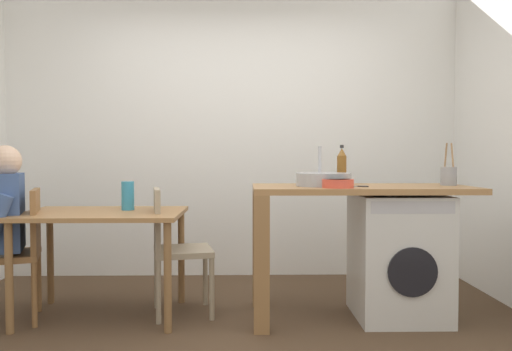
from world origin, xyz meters
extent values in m
plane|color=#4C3826|center=(0.00, 0.00, 0.00)|extent=(5.46, 5.46, 0.00)
cube|color=white|center=(0.00, 1.75, 1.35)|extent=(4.60, 0.10, 2.70)
cube|color=#9E7042|center=(-0.87, 0.50, 0.72)|extent=(1.10, 0.76, 0.03)
cylinder|color=brown|center=(-1.37, 0.17, 0.35)|extent=(0.05, 0.05, 0.71)
cylinder|color=brown|center=(-0.37, 0.17, 0.35)|extent=(0.05, 0.05, 0.71)
cylinder|color=brown|center=(-1.37, 0.83, 0.35)|extent=(0.05, 0.05, 0.71)
cylinder|color=brown|center=(-0.37, 0.83, 0.35)|extent=(0.05, 0.05, 0.71)
cube|color=olive|center=(-1.49, 0.40, 0.45)|extent=(0.50, 0.50, 0.04)
cube|color=olive|center=(-1.32, 0.45, 0.68)|extent=(0.15, 0.37, 0.45)
cylinder|color=olive|center=(-1.26, 0.28, 0.23)|extent=(0.04, 0.04, 0.45)
cylinder|color=olive|center=(-1.37, 0.62, 0.23)|extent=(0.04, 0.04, 0.45)
cube|color=gray|center=(-0.32, 0.55, 0.45)|extent=(0.47, 0.47, 0.04)
cube|color=gray|center=(-0.49, 0.51, 0.68)|extent=(0.11, 0.38, 0.45)
cylinder|color=gray|center=(-0.18, 0.76, 0.23)|extent=(0.04, 0.04, 0.45)
cylinder|color=gray|center=(-0.10, 0.41, 0.23)|extent=(0.04, 0.04, 0.45)
cylinder|color=gray|center=(-0.53, 0.68, 0.23)|extent=(0.04, 0.04, 0.45)
cylinder|color=gray|center=(-0.46, 0.33, 0.23)|extent=(0.04, 0.04, 0.45)
cube|color=#3F598C|center=(-1.49, 0.40, 0.75)|extent=(0.30, 0.39, 0.52)
cylinder|color=#3F598C|center=(-1.57, 0.59, 0.74)|extent=(0.21, 0.14, 0.31)
sphere|color=beige|center=(-1.49, 0.40, 1.09)|extent=(0.21, 0.21, 0.21)
cube|color=#9E7042|center=(0.93, 0.45, 0.90)|extent=(1.50, 0.68, 0.04)
cube|color=olive|center=(0.23, 0.16, 0.44)|extent=(0.10, 0.10, 0.88)
cube|color=olive|center=(0.23, 0.74, 0.44)|extent=(0.10, 0.10, 0.88)
cube|color=silver|center=(1.19, 0.45, 0.43)|extent=(0.60, 0.60, 0.86)
cylinder|color=black|center=(1.19, 0.14, 0.39)|extent=(0.32, 0.02, 0.32)
cube|color=#B2B2B7|center=(1.19, 0.15, 0.80)|extent=(0.54, 0.01, 0.08)
cylinder|color=#9EA0A5|center=(0.67, 0.45, 0.97)|extent=(0.38, 0.38, 0.09)
cylinder|color=#B2B2B7|center=(0.67, 0.63, 1.06)|extent=(0.02, 0.02, 0.28)
cylinder|color=brown|center=(0.85, 0.71, 1.02)|extent=(0.07, 0.07, 0.21)
cone|color=brown|center=(0.85, 0.71, 1.16)|extent=(0.06, 0.06, 0.06)
cylinder|color=#262626|center=(0.85, 0.71, 1.20)|extent=(0.03, 0.03, 0.02)
cylinder|color=#D84C38|center=(0.73, 0.25, 0.95)|extent=(0.21, 0.21, 0.06)
cylinder|color=maroon|center=(0.73, 0.25, 0.96)|extent=(0.16, 0.16, 0.03)
cylinder|color=gray|center=(1.56, 0.50, 0.99)|extent=(0.11, 0.11, 0.13)
cylinder|color=#99724C|center=(1.54, 0.51, 1.13)|extent=(0.01, 0.04, 0.18)
cylinder|color=#99724C|center=(1.58, 0.49, 1.13)|extent=(0.01, 0.05, 0.18)
cylinder|color=teal|center=(-0.72, 0.60, 0.84)|extent=(0.09, 0.09, 0.21)
cube|color=#B2B2B7|center=(0.88, 0.35, 0.92)|extent=(0.15, 0.06, 0.01)
cube|color=#262628|center=(0.88, 0.35, 0.92)|extent=(0.15, 0.06, 0.01)
camera|label=1|loc=(0.14, -2.98, 1.12)|focal=34.93mm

